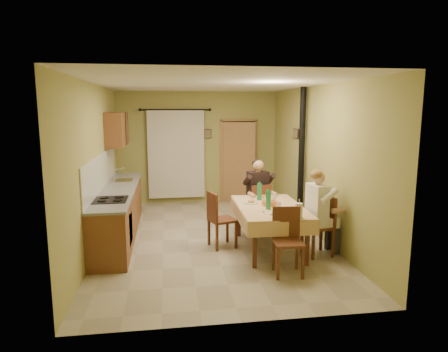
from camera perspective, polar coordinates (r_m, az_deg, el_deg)
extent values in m
cube|color=tan|center=(7.51, -1.80, -8.86)|extent=(4.00, 6.00, 0.01)
cube|color=tan|center=(10.15, -3.76, 4.06)|extent=(4.00, 0.04, 2.80)
cube|color=tan|center=(4.26, 2.67, -3.64)|extent=(4.00, 0.04, 2.80)
cube|color=tan|center=(7.24, -17.79, 1.39)|extent=(0.04, 6.00, 2.80)
cube|color=tan|center=(7.67, 13.17, 2.03)|extent=(0.04, 6.00, 2.80)
cube|color=white|center=(7.13, -1.92, 13.00)|extent=(4.00, 6.00, 0.04)
cube|color=brown|center=(7.78, -14.76, -5.15)|extent=(0.60, 3.60, 0.88)
cube|color=gray|center=(7.67, -14.91, -1.82)|extent=(0.64, 3.64, 0.04)
cube|color=white|center=(7.66, -17.13, 0.56)|extent=(0.02, 3.60, 0.66)
cube|color=silver|center=(8.45, -14.30, -0.66)|extent=(0.42, 0.42, 0.03)
cube|color=black|center=(6.70, -15.88, -3.29)|extent=(0.52, 0.56, 0.02)
cube|color=black|center=(6.78, -13.19, -7.16)|extent=(0.01, 0.55, 0.55)
cube|color=brown|center=(8.85, -15.03, 6.51)|extent=(0.35, 1.40, 0.70)
cylinder|color=black|center=(9.96, -6.96, 9.38)|extent=(1.70, 0.04, 0.04)
cube|color=silver|center=(10.04, -6.84, 3.09)|extent=(1.40, 0.06, 2.20)
cube|color=black|center=(10.32, 2.09, 2.09)|extent=(0.84, 0.03, 2.06)
cube|color=#A97746|center=(10.23, -0.37, 2.04)|extent=(0.06, 0.06, 2.12)
cube|color=#A97746|center=(10.39, 4.55, 2.12)|extent=(0.06, 0.06, 2.12)
cube|color=#A97746|center=(10.22, 2.15, 7.99)|extent=(0.96, 0.06, 0.06)
cube|color=#A97746|center=(10.20, 2.14, 1.95)|extent=(0.81, 0.23, 2.04)
cube|color=#DBAF78|center=(6.77, 6.59, -4.44)|extent=(1.12, 1.82, 0.04)
cube|color=#DBAF78|center=(5.97, 8.55, -7.53)|extent=(1.07, 0.04, 0.22)
cube|color=#DBAF78|center=(7.65, 5.04, -3.63)|extent=(1.07, 0.04, 0.22)
cube|color=#DBAF78|center=(6.70, 2.09, -5.51)|extent=(0.06, 1.79, 0.22)
cube|color=#DBAF78|center=(6.94, 10.89, -5.15)|extent=(0.06, 1.79, 0.22)
cylinder|color=white|center=(7.37, 5.71, -3.05)|extent=(0.25, 0.25, 0.02)
ellipsoid|color=#CC7233|center=(7.36, 5.71, -2.89)|extent=(0.12, 0.12, 0.05)
cylinder|color=white|center=(6.19, 7.89, -5.55)|extent=(0.25, 0.25, 0.02)
ellipsoid|color=#CC7233|center=(6.18, 7.90, -5.36)|extent=(0.12, 0.12, 0.05)
cylinder|color=white|center=(6.49, 9.40, -4.87)|extent=(0.25, 0.25, 0.02)
ellipsoid|color=#CC7233|center=(6.48, 9.41, -4.69)|extent=(0.12, 0.12, 0.05)
cylinder|color=white|center=(6.94, 3.92, -3.82)|extent=(0.25, 0.25, 0.02)
ellipsoid|color=#CC7233|center=(6.93, 3.92, -3.65)|extent=(0.12, 0.12, 0.05)
cylinder|color=orange|center=(6.81, 6.50, -3.85)|extent=(0.26, 0.26, 0.08)
cylinder|color=white|center=(6.25, 7.75, -5.39)|extent=(0.28, 0.28, 0.02)
cube|color=tan|center=(6.27, 7.91, -5.14)|extent=(0.06, 0.07, 0.03)
cube|color=tan|center=(6.26, 8.19, -5.19)|extent=(0.05, 0.06, 0.03)
cube|color=tan|center=(6.25, 7.78, -5.19)|extent=(0.07, 0.05, 0.03)
cylinder|color=silver|center=(6.66, 7.88, -4.09)|extent=(0.07, 0.07, 0.10)
cylinder|color=silver|center=(7.12, 7.25, -3.18)|extent=(0.07, 0.07, 0.10)
cylinder|color=white|center=(6.06, 10.66, -4.87)|extent=(0.11, 0.11, 0.22)
cylinder|color=silver|center=(6.05, 10.67, -4.60)|extent=(0.02, 0.02, 0.30)
cube|color=#582C18|center=(7.83, 4.89, -4.45)|extent=(0.44, 0.44, 0.04)
cube|color=#582C18|center=(7.62, 5.39, -2.97)|extent=(0.39, 0.09, 0.45)
cube|color=#582C18|center=(5.86, 9.17, -9.40)|extent=(0.44, 0.44, 0.04)
cube|color=#582C18|center=(5.96, 8.85, -6.52)|extent=(0.41, 0.07, 0.47)
cube|color=#582C18|center=(6.72, 13.25, -7.05)|extent=(0.49, 0.49, 0.04)
cube|color=#582C18|center=(6.75, 14.71, -4.75)|extent=(0.11, 0.42, 0.48)
cube|color=#582C18|center=(6.93, -0.24, -6.29)|extent=(0.52, 0.52, 0.04)
cube|color=#582C18|center=(6.79, -1.70, -4.37)|extent=(0.15, 0.41, 0.48)
cube|color=black|center=(7.72, 5.16, -4.04)|extent=(0.41, 0.45, 0.16)
cube|color=black|center=(7.77, 4.85, -1.32)|extent=(0.43, 0.27, 0.54)
sphere|color=tan|center=(7.69, 4.92, 1.52)|extent=(0.21, 0.21, 0.21)
ellipsoid|color=black|center=(7.72, 4.82, 1.86)|extent=(0.21, 0.21, 0.16)
cube|color=silver|center=(6.75, 14.00, -6.30)|extent=(0.46, 0.42, 0.16)
cube|color=silver|center=(6.60, 13.17, -3.50)|extent=(0.29, 0.43, 0.54)
sphere|color=tan|center=(6.53, 13.37, -0.15)|extent=(0.21, 0.21, 0.21)
ellipsoid|color=olive|center=(6.50, 13.08, 0.17)|extent=(0.21, 0.21, 0.16)
cylinder|color=black|center=(8.19, 11.00, 2.58)|extent=(0.12, 0.12, 2.80)
cylinder|color=black|center=(8.43, 10.72, -5.88)|extent=(0.24, 0.24, 0.30)
cube|color=black|center=(10.12, -2.35, 6.04)|extent=(0.19, 0.03, 0.23)
cube|color=brown|center=(8.74, 10.23, 6.00)|extent=(0.03, 0.31, 0.21)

